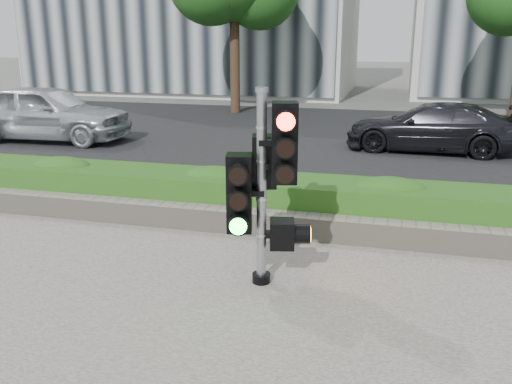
{
  "coord_description": "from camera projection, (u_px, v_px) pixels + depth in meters",
  "views": [
    {
      "loc": [
        1.53,
        -5.38,
        2.83
      ],
      "look_at": [
        -0.04,
        0.6,
        1.05
      ],
      "focal_mm": 38.0,
      "sensor_mm": 36.0,
      "label": 1
    }
  ],
  "objects": [
    {
      "name": "traffic_signal",
      "position": [
        264.0,
        179.0,
        6.09
      ],
      "size": [
        0.82,
        0.68,
        2.28
      ],
      "rotation": [
        0.0,
        0.0,
        0.24
      ],
      "color": "black",
      "rests_on": "sidewalk"
    },
    {
      "name": "car_silver",
      "position": [
        47.0,
        113.0,
        14.95
      ],
      "size": [
        4.67,
        2.07,
        1.56
      ],
      "primitive_type": "imported",
      "rotation": [
        0.0,
        0.0,
        1.62
      ],
      "color": "silver",
      "rests_on": "road"
    },
    {
      "name": "ground",
      "position": [
        246.0,
        295.0,
        6.16
      ],
      "size": [
        120.0,
        120.0,
        0.0
      ],
      "primitive_type": "plane",
      "color": "#51514C",
      "rests_on": "ground"
    },
    {
      "name": "curb",
      "position": [
        297.0,
        208.0,
        9.07
      ],
      "size": [
        60.0,
        0.25,
        0.12
      ],
      "primitive_type": "cube",
      "color": "gray",
      "rests_on": "ground"
    },
    {
      "name": "car_dark",
      "position": [
        431.0,
        127.0,
        13.63
      ],
      "size": [
        4.3,
        1.97,
        1.22
      ],
      "primitive_type": "imported",
      "rotation": [
        0.0,
        0.0,
        -1.63
      ],
      "color": "black",
      "rests_on": "road"
    },
    {
      "name": "road",
      "position": [
        341.0,
        139.0,
        15.45
      ],
      "size": [
        60.0,
        13.0,
        0.02
      ],
      "primitive_type": "cube",
      "color": "black",
      "rests_on": "ground"
    },
    {
      "name": "hedge",
      "position": [
        290.0,
        200.0,
        8.43
      ],
      "size": [
        12.0,
        1.0,
        0.68
      ],
      "primitive_type": "cube",
      "color": "#4B8D2B",
      "rests_on": "sidewalk"
    },
    {
      "name": "stone_wall",
      "position": [
        281.0,
        224.0,
        7.87
      ],
      "size": [
        12.0,
        0.32,
        0.34
      ],
      "primitive_type": "cube",
      "color": "gray",
      "rests_on": "sidewalk"
    }
  ]
}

